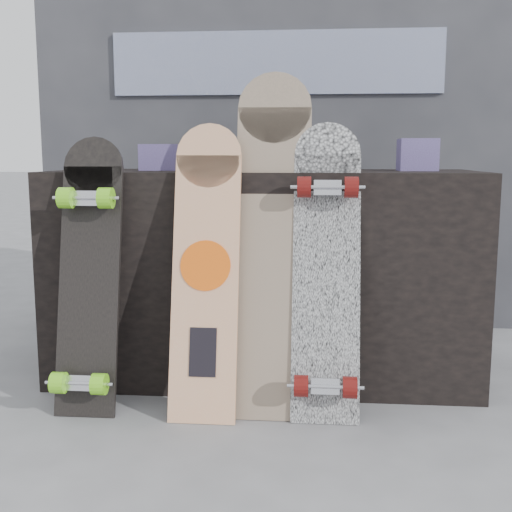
# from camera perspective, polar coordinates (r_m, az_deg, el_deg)

# --- Properties ---
(ground) EXTENTS (60.00, 60.00, 0.00)m
(ground) POSITION_cam_1_polar(r_m,az_deg,el_deg) (2.15, -0.36, -14.60)
(ground) COLOR slate
(ground) RESTS_ON ground
(vendor_table) EXTENTS (1.60, 0.60, 0.80)m
(vendor_table) POSITION_cam_1_polar(r_m,az_deg,el_deg) (2.51, 0.71, -1.57)
(vendor_table) COLOR black
(vendor_table) RESTS_ON ground
(booth) EXTENTS (2.40, 0.22, 2.20)m
(booth) POSITION_cam_1_polar(r_m,az_deg,el_deg) (3.32, 1.89, 13.15)
(booth) COLOR #333338
(booth) RESTS_ON ground
(merch_box_purple) EXTENTS (0.18, 0.12, 0.10)m
(merch_box_purple) POSITION_cam_1_polar(r_m,az_deg,el_deg) (2.54, -8.10, 8.68)
(merch_box_purple) COLOR #493874
(merch_box_purple) RESTS_ON vendor_table
(merch_box_small) EXTENTS (0.14, 0.14, 0.12)m
(merch_box_small) POSITION_cam_1_polar(r_m,az_deg,el_deg) (2.53, 14.15, 8.72)
(merch_box_small) COLOR #493874
(merch_box_small) RESTS_ON vendor_table
(merch_box_flat) EXTENTS (0.22, 0.10, 0.06)m
(merch_box_flat) POSITION_cam_1_polar(r_m,az_deg,el_deg) (2.60, 0.99, 8.33)
(merch_box_flat) COLOR #D1B78C
(merch_box_flat) RESTS_ON vendor_table
(longboard_geisha) EXTENTS (0.22, 0.26, 0.97)m
(longboard_geisha) POSITION_cam_1_polar(r_m,az_deg,el_deg) (2.13, -4.48, -0.50)
(longboard_geisha) COLOR beige
(longboard_geisha) RESTS_ON ground
(longboard_celtic) EXTENTS (0.25, 0.30, 1.14)m
(longboard_celtic) POSITION_cam_1_polar(r_m,az_deg,el_deg) (2.16, 1.48, 2.27)
(longboard_celtic) COLOR beige
(longboard_celtic) RESTS_ON ground
(longboard_cascadia) EXTENTS (0.22, 0.33, 0.97)m
(longboard_cascadia) POSITION_cam_1_polar(r_m,az_deg,el_deg) (2.12, 6.28, -0.88)
(longboard_cascadia) COLOR white
(longboard_cascadia) RESTS_ON ground
(skateboard_dark) EXTENTS (0.21, 0.29, 0.92)m
(skateboard_dark) POSITION_cam_1_polar(r_m,az_deg,el_deg) (2.22, -14.69, -1.36)
(skateboard_dark) COLOR black
(skateboard_dark) RESTS_ON ground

